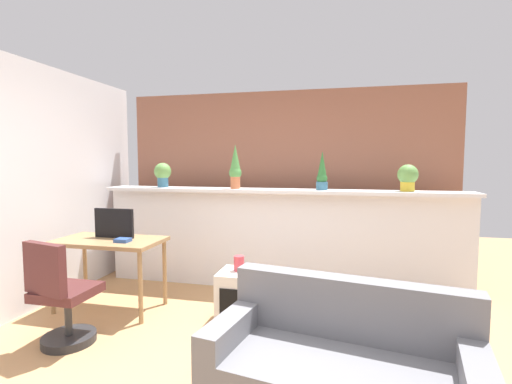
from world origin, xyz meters
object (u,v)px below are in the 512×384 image
potted_plant_0 (163,173)px  potted_plant_3 (408,177)px  vase_on_shelf (239,263)px  tv_monitor (114,223)px  potted_plant_1 (235,167)px  couch (341,374)px  office_chair (61,301)px  potted_plant_2 (322,173)px  book_on_desk (123,240)px  side_cube_shelf (240,297)px  desk (109,247)px

potted_plant_0 → potted_plant_3: 2.97m
vase_on_shelf → tv_monitor: bearing=178.1°
potted_plant_3 → vase_on_shelf: (-1.68, -0.99, -0.82)m
potted_plant_1 → couch: bearing=-59.0°
potted_plant_1 → office_chair: (-1.02, -1.75, -1.10)m
potted_plant_1 → potted_plant_2: 1.04m
potted_plant_0 → office_chair: potted_plant_0 is taller
vase_on_shelf → potted_plant_1: bearing=108.2°
book_on_desk → potted_plant_0: bearing=95.9°
tv_monitor → side_cube_shelf: bearing=-3.2°
office_chair → book_on_desk: bearing=79.0°
potted_plant_3 → couch: potted_plant_3 is taller
office_chair → side_cube_shelf: 1.56m
side_cube_shelf → potted_plant_0: bearing=142.3°
potted_plant_2 → couch: size_ratio=0.27×
potted_plant_0 → side_cube_shelf: (1.31, -1.02, -1.16)m
vase_on_shelf → book_on_desk: 1.21m
potted_plant_2 → desk: 2.48m
potted_plant_3 → tv_monitor: (-3.07, -0.94, -0.49)m
desk → tv_monitor: tv_monitor is taller
side_cube_shelf → couch: 1.52m
potted_plant_1 → book_on_desk: 1.55m
potted_plant_0 → couch: bearing=-43.9°
potted_plant_1 → vase_on_shelf: size_ratio=3.73×
potted_plant_2 → tv_monitor: (-2.13, -0.91, -0.52)m
potted_plant_0 → potted_plant_2: (2.03, -0.03, 0.02)m
office_chair → side_cube_shelf: size_ratio=1.82×
tv_monitor → side_cube_shelf: size_ratio=0.89×
desk → side_cube_shelf: bearing=0.1°
potted_plant_2 → potted_plant_3: (0.94, 0.03, -0.03)m
tv_monitor → potted_plant_3: bearing=17.1°
potted_plant_2 → office_chair: bearing=-139.1°
potted_plant_2 → book_on_desk: (-1.92, -1.08, -0.66)m
tv_monitor → potted_plant_0: bearing=84.3°
potted_plant_3 → office_chair: bearing=-148.8°
desk → office_chair: office_chair is taller
potted_plant_1 → vase_on_shelf: potted_plant_1 is taller
potted_plant_1 → side_cube_shelf: potted_plant_1 is taller
couch → potted_plant_2: bearing=96.3°
potted_plant_2 → side_cube_shelf: potted_plant_2 is taller
potted_plant_2 → tv_monitor: size_ratio=1.02×
vase_on_shelf → side_cube_shelf: bearing=-62.5°
potted_plant_1 → potted_plant_2: size_ratio=1.19×
side_cube_shelf → book_on_desk: 1.31m
potted_plant_2 → side_cube_shelf: bearing=-126.1°
book_on_desk → office_chair: bearing=-101.0°
potted_plant_2 → desk: size_ratio=0.41×
potted_plant_1 → potted_plant_0: bearing=176.5°
potted_plant_0 → potted_plant_1: 1.00m
potted_plant_2 → vase_on_shelf: 1.48m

